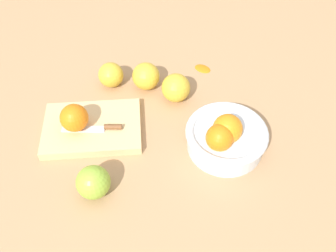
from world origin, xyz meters
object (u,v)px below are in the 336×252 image
Objects in this scene: knife at (100,127)px; apple_front_left at (176,88)px; orange_on_board at (74,118)px; apple_front_center at (146,76)px; apple_back_right at (93,182)px; bowl at (226,137)px; apple_front_right at (111,75)px; cutting_board at (92,128)px.

apple_front_left is at bearing -163.31° from knife.
knife is at bearing 158.17° from orange_on_board.
apple_front_center is 0.98× the size of apple_front_left.
knife is at bearing -105.61° from apple_back_right.
knife is (0.29, -0.14, -0.01)m from bowl.
bowl reaches higher than orange_on_board.
apple_front_center is at bearing -47.91° from apple_front_left.
knife is at bearing -25.70° from bowl.
knife is at bearing 69.48° from apple_front_right.
bowl reaches higher than apple_front_right.
cutting_board is at bearing 11.26° from apple_front_left.
apple_front_right is 0.37m from apple_back_right.
apple_front_left is at bearing 132.09° from apple_front_center.
apple_back_right reaches higher than cutting_board.
bowl reaches higher than apple_front_left.
cutting_board is 3.47× the size of apple_front_right.
apple_back_right is at bearing 93.21° from orange_on_board.
apple_front_right is at bearing -128.31° from orange_on_board.
cutting_board is 0.19m from apple_front_right.
bowl is 0.32m from knife.
apple_front_right is 0.93× the size of apple_back_right.
apple_back_right is (0.27, 0.23, -0.00)m from apple_front_left.
cutting_board is 3.13× the size of apple_front_left.
bowl is at bearing 114.16° from apple_front_center.
apple_front_left is at bearing -73.93° from bowl.
apple_back_right is (0.03, 0.19, 0.03)m from cutting_board.
orange_on_board reaches higher than apple_front_center.
apple_front_right is (0.09, -0.04, -0.00)m from apple_front_center.
apple_front_right is at bearing -108.20° from apple_back_right.
bowl is 1.33× the size of knife.
apple_front_left is (-0.28, -0.05, -0.02)m from orange_on_board.
bowl is 0.31m from apple_front_center.
apple_front_center reaches higher than cutting_board.
apple_front_right is (-0.09, -0.16, 0.02)m from cutting_board.
bowl is 0.33m from apple_back_right.
apple_back_right is (-0.01, 0.19, -0.02)m from orange_on_board.
cutting_board is 0.25m from apple_front_left.
apple_front_left is 0.36m from apple_back_right.
knife is at bearing 41.09° from apple_front_center.
apple_front_right is (0.16, -0.11, -0.00)m from apple_front_left.
apple_front_left is 0.20m from apple_front_right.
orange_on_board reaches higher than apple_front_left.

